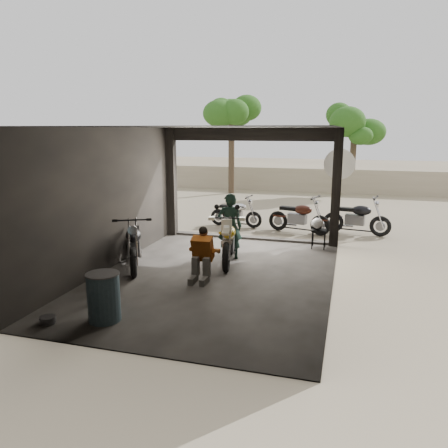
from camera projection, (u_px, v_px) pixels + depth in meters
The scene contains 16 objects.
ground at pixel (214, 277), 9.50m from camera, with size 80.00×80.00×0.00m, color #7A6D56.
garage at pixel (221, 215), 9.74m from camera, with size 7.00×7.13×3.20m.
boundary_wall at pixel (295, 180), 22.52m from camera, with size 18.00×0.30×1.20m, color gray.
tree_left at pixel (232, 112), 21.20m from camera, with size 2.20×2.20×5.60m.
tree_right at pixel (355, 121), 21.13m from camera, with size 2.20×2.20×5.00m.
main_bike at pixel (229, 238), 10.39m from camera, with size 0.77×1.88×1.26m, color beige, non-canonical shape.
left_bike at pixel (134, 241), 10.06m from camera, with size 0.77×1.87×1.26m, color black, non-canonical shape.
outside_bike_a at pixel (236, 211), 14.33m from camera, with size 0.64×1.55×1.05m, color black, non-canonical shape.
outside_bike_b at pixel (299, 214), 13.44m from camera, with size 0.72×1.74×1.18m, color #3D180E, non-canonical shape.
outside_bike_c at pixel (357, 215), 13.27m from camera, with size 0.72×1.76×1.19m, color black, non-canonical shape.
rider at pixel (230, 227), 10.68m from camera, with size 0.60×0.39×1.65m, color black.
mechanic at pixel (201, 256), 9.13m from camera, with size 0.57×0.77×1.12m, color #A75316, non-canonical shape.
stool at pixel (319, 232), 11.68m from camera, with size 0.38×0.38×0.53m.
helmet at pixel (317, 224), 11.67m from camera, with size 0.32×0.34×0.31m, color silver.
oil_drum at pixel (104, 298), 7.24m from camera, with size 0.54×0.54×0.83m, color #3A5562.
sign_post at pixel (339, 178), 12.42m from camera, with size 0.88×0.08×2.63m.
Camera 1 is at (2.70, -8.62, 3.16)m, focal length 35.00 mm.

